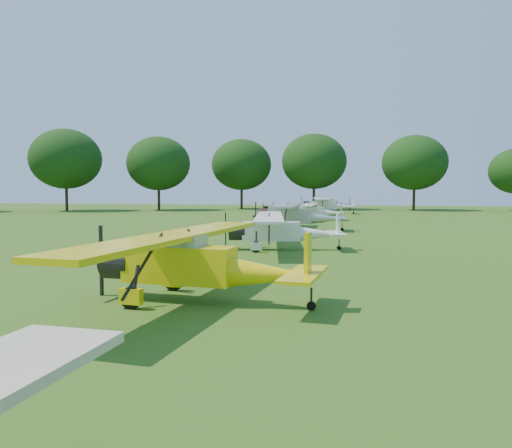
{
  "coord_description": "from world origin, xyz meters",
  "views": [
    {
      "loc": [
        4.66,
        -28.99,
        3.45
      ],
      "look_at": [
        -0.99,
        -0.29,
        1.4
      ],
      "focal_mm": 35.0,
      "sensor_mm": 36.0,
      "label": 1
    }
  ],
  "objects": [
    {
      "name": "ground",
      "position": [
        0.0,
        0.0,
        0.0
      ],
      "size": [
        160.0,
        160.0,
        0.0
      ],
      "primitive_type": "plane",
      "color": "#325715",
      "rests_on": "ground"
    },
    {
      "name": "tree_belt",
      "position": [
        3.57,
        0.16,
        8.03
      ],
      "size": [
        137.36,
        130.27,
        14.52
      ],
      "color": "black",
      "rests_on": "ground"
    },
    {
      "name": "aircraft_2",
      "position": [
        -0.06,
        -14.6,
        1.33
      ],
      "size": [
        7.29,
        11.61,
        2.28
      ],
      "rotation": [
        0.0,
        0.0,
        -0.1
      ],
      "color": "yellow",
      "rests_on": "ground"
    },
    {
      "name": "aircraft_3",
      "position": [
        0.55,
        -1.07,
        1.25
      ],
      "size": [
        6.85,
        10.85,
        2.13
      ],
      "rotation": [
        0.0,
        0.0,
        0.16
      ],
      "color": "white",
      "rests_on": "ground"
    },
    {
      "name": "aircraft_4",
      "position": [
        -0.04,
        12.5,
        1.4
      ],
      "size": [
        7.63,
        12.12,
        2.4
      ],
      "rotation": [
        0.0,
        0.0,
        0.02
      ],
      "color": "#B7B7BC",
      "rests_on": "ground"
    },
    {
      "name": "aircraft_5",
      "position": [
        0.29,
        26.73,
        1.13
      ],
      "size": [
        6.18,
        9.81,
        1.94
      ],
      "rotation": [
        0.0,
        0.0,
        0.01
      ],
      "color": "white",
      "rests_on": "ground"
    },
    {
      "name": "aircraft_6",
      "position": [
        0.88,
        41.29,
        1.4
      ],
      "size": [
        7.69,
        12.21,
        2.4
      ],
      "rotation": [
        0.0,
        0.0,
        0.13
      ],
      "color": "white",
      "rests_on": "ground"
    },
    {
      "name": "aircraft_7",
      "position": [
        0.83,
        55.17,
        1.19
      ],
      "size": [
        6.54,
        10.39,
        2.04
      ],
      "rotation": [
        0.0,
        0.0,
        0.13
      ],
      "color": "#B7B7BC",
      "rests_on": "ground"
    },
    {
      "name": "golf_cart",
      "position": [
        -7.71,
        42.77,
        0.56
      ],
      "size": [
        2.23,
        1.8,
        1.66
      ],
      "rotation": [
        0.0,
        0.0,
        0.39
      ],
      "color": "#B61F0D",
      "rests_on": "ground"
    }
  ]
}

